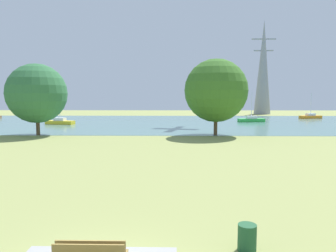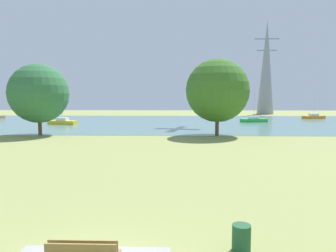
# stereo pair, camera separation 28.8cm
# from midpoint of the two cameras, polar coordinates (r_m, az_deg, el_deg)

# --- Properties ---
(ground_plane) EXTENTS (160.00, 160.00, 0.00)m
(ground_plane) POSITION_cam_midpoint_polar(r_m,az_deg,el_deg) (30.06, -2.51, -3.60)
(ground_plane) COLOR #8C9351
(litter_bin) EXTENTS (0.56, 0.56, 0.80)m
(litter_bin) POSITION_cam_midpoint_polar(r_m,az_deg,el_deg) (10.40, 13.77, -18.82)
(litter_bin) COLOR #1E512D
(litter_bin) RESTS_ON ground
(water_surface) EXTENTS (140.00, 40.00, 0.02)m
(water_surface) POSITION_cam_midpoint_polar(r_m,az_deg,el_deg) (57.85, -0.41, 0.66)
(water_surface) COLOR slate
(water_surface) RESTS_ON ground
(sailboat_green) EXTENTS (4.99, 2.31, 5.66)m
(sailboat_green) POSITION_cam_midpoint_polar(r_m,az_deg,el_deg) (60.66, 15.19, 1.11)
(sailboat_green) COLOR green
(sailboat_green) RESTS_ON water_surface
(sailboat_orange) EXTENTS (5.03, 2.83, 5.44)m
(sailboat_orange) POSITION_cam_midpoint_polar(r_m,az_deg,el_deg) (74.63, 24.64, 1.55)
(sailboat_orange) COLOR orange
(sailboat_orange) RESTS_ON water_surface
(sailboat_yellow) EXTENTS (5.00, 2.42, 5.67)m
(sailboat_yellow) POSITION_cam_midpoint_polar(r_m,az_deg,el_deg) (56.59, -18.16, 0.74)
(sailboat_yellow) COLOR yellow
(sailboat_yellow) RESTS_ON water_surface
(tree_east_near) EXTENTS (7.06, 7.06, 8.55)m
(tree_east_near) POSITION_cam_midpoint_polar(r_m,az_deg,el_deg) (41.30, -21.87, 5.40)
(tree_east_near) COLOR brown
(tree_east_near) RESTS_ON ground
(tree_west_far) EXTENTS (7.51, 7.51, 9.11)m
(tree_west_far) POSITION_cam_midpoint_polar(r_m,az_deg,el_deg) (38.55, 9.03, 6.26)
(tree_west_far) COLOR brown
(tree_west_far) RESTS_ON ground
(electricity_pylon) EXTENTS (6.40, 4.40, 24.79)m
(electricity_pylon) POSITION_cam_midpoint_polar(r_m,az_deg,el_deg) (90.08, 17.21, 9.96)
(electricity_pylon) COLOR gray
(electricity_pylon) RESTS_ON ground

